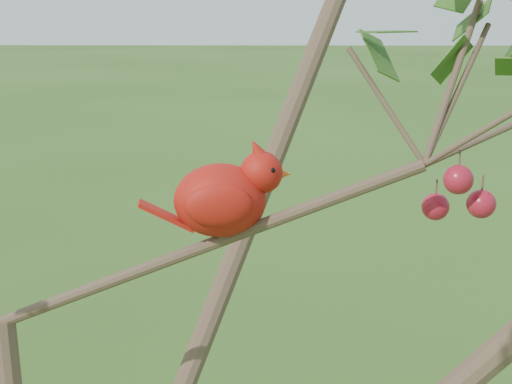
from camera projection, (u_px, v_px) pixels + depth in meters
crabapple_tree at (19, 236)px, 1.00m from camera, size 2.35×2.05×2.95m
cardinal at (225, 196)px, 1.08m from camera, size 0.21×0.12×0.15m
distant_trees at (298, 30)px, 24.02m from camera, size 38.77×14.46×3.41m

